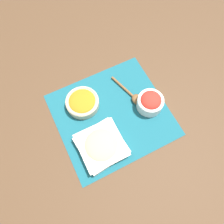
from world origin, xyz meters
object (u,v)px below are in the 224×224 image
Objects in this scene: carrot_bowl at (82,102)px; wooden_spoon at (135,97)px; cucumber_bowl at (101,146)px; tomato_bowl at (150,102)px.

wooden_spoon is (-0.24, 0.08, -0.02)m from carrot_bowl.
cucumber_bowl is 1.31× the size of carrot_bowl.
cucumber_bowl is 0.30m from tomato_bowl.
tomato_bowl reaches higher than wooden_spoon.
tomato_bowl is at bearing -164.61° from cucumber_bowl.
carrot_bowl is (-0.01, -0.23, 0.00)m from cucumber_bowl.
tomato_bowl reaches higher than carrot_bowl.
carrot_bowl is at bearing -27.66° from tomato_bowl.
tomato_bowl is at bearing 122.58° from wooden_spoon.
tomato_bowl is 0.78× the size of carrot_bowl.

